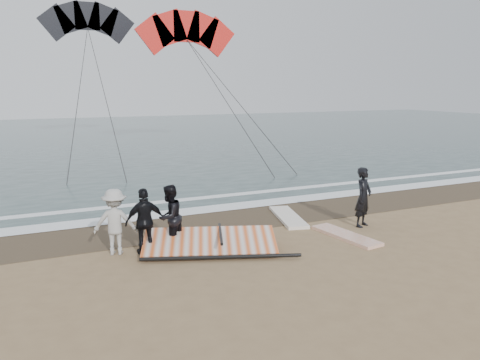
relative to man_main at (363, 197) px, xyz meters
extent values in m
plane|color=#8C704C|center=(-2.36, -2.11, -0.92)|extent=(120.00, 120.00, 0.00)
cube|color=#233838|center=(-2.36, 30.89, -0.91)|extent=(120.00, 54.00, 0.02)
cube|color=#4C3D2B|center=(-2.36, 2.39, -0.91)|extent=(120.00, 2.80, 0.01)
cube|color=white|center=(-2.36, 3.79, -0.89)|extent=(120.00, 0.90, 0.01)
cube|color=white|center=(-2.36, 5.49, -0.89)|extent=(120.00, 0.45, 0.01)
imported|color=black|center=(0.00, 0.00, 0.00)|extent=(0.80, 0.69, 1.84)
cube|color=silver|center=(-1.12, -0.68, -0.87)|extent=(0.93, 2.33, 0.09)
cube|color=white|center=(-1.65, 1.68, -0.87)|extent=(1.28, 2.60, 0.10)
imported|color=black|center=(-5.95, 0.55, -0.07)|extent=(1.05, 1.03, 1.71)
imported|color=black|center=(-6.65, 0.35, -0.06)|extent=(1.02, 0.45, 1.72)
imported|color=#A9A8A4|center=(-7.35, 0.65, -0.07)|extent=(1.25, 0.95, 1.71)
cube|color=black|center=(-5.29, 0.41, -0.87)|extent=(2.41, 1.33, 0.09)
cube|color=#DA5924|center=(-5.09, -0.19, -0.62)|extent=(3.69, 2.42, 0.36)
cylinder|color=black|center=(-5.09, -0.97, -0.81)|extent=(3.78, 1.45, 0.09)
cylinder|color=black|center=(-4.79, -0.19, -0.47)|extent=(0.66, 1.64, 0.07)
cylinder|color=#262626|center=(1.04, 13.74, 2.78)|extent=(0.04, 0.04, 13.88)
cylinder|color=#262626|center=(1.74, 13.89, 2.78)|extent=(0.04, 0.04, 13.73)
cylinder|color=#262626|center=(-6.18, 18.37, 3.39)|extent=(0.04, 0.04, 18.63)
cylinder|color=#262626|center=(-4.94, 18.04, 3.39)|extent=(0.04, 0.04, 18.95)
camera|label=1|loc=(-9.18, -11.10, 3.30)|focal=35.00mm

